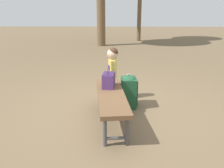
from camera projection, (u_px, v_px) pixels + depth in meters
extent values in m
plane|color=brown|center=(115.00, 110.00, 4.19)|extent=(40.00, 40.00, 0.00)
cube|color=brown|center=(111.00, 96.00, 3.65)|extent=(1.64, 0.58, 0.06)
cylinder|color=#47474C|center=(100.00, 94.00, 4.37)|extent=(0.05, 0.05, 0.39)
cylinder|color=#47474C|center=(116.00, 94.00, 4.40)|extent=(0.05, 0.05, 0.39)
cylinder|color=#47474C|center=(105.00, 132.00, 3.04)|extent=(0.05, 0.05, 0.39)
cylinder|color=#47474C|center=(127.00, 131.00, 3.06)|extent=(0.05, 0.05, 0.39)
cylinder|color=#47474C|center=(108.00, 99.00, 4.41)|extent=(0.07, 0.28, 0.04)
cylinder|color=#47474C|center=(116.00, 138.00, 3.08)|extent=(0.07, 0.28, 0.04)
cube|color=#4C2D66|center=(109.00, 80.00, 3.92)|extent=(0.33, 0.20, 0.22)
cube|color=#39224C|center=(109.00, 74.00, 3.89)|extent=(0.30, 0.21, 0.02)
torus|color=#4C2D66|center=(109.00, 71.00, 3.88)|extent=(0.20, 0.03, 0.20)
cylinder|color=#E5B2C6|center=(112.00, 89.00, 4.60)|extent=(0.08, 0.08, 0.42)
cylinder|color=#E5B2C6|center=(113.00, 88.00, 4.69)|extent=(0.08, 0.08, 0.42)
ellipsoid|color=white|center=(111.00, 98.00, 4.66)|extent=(0.07, 0.10, 0.04)
ellipsoid|color=white|center=(112.00, 97.00, 4.76)|extent=(0.07, 0.10, 0.04)
cube|color=#E5CC66|center=(113.00, 69.00, 4.53)|extent=(0.18, 0.16, 0.36)
cylinder|color=#E5CC66|center=(111.00, 69.00, 4.43)|extent=(0.06, 0.06, 0.31)
cylinder|color=#E5CC66|center=(114.00, 66.00, 4.62)|extent=(0.06, 0.06, 0.31)
sphere|color=beige|center=(113.00, 54.00, 4.45)|extent=(0.20, 0.20, 0.20)
sphere|color=#3F2819|center=(113.00, 53.00, 4.44)|extent=(0.18, 0.18, 0.18)
cube|color=#1E4C2D|center=(128.00, 92.00, 4.27)|extent=(0.36, 0.27, 0.52)
ellipsoid|color=#1E4C2D|center=(129.00, 79.00, 4.20)|extent=(0.34, 0.26, 0.12)
cube|color=#13311D|center=(120.00, 97.00, 4.30)|extent=(0.25, 0.04, 0.23)
cube|color=#13311D|center=(137.00, 94.00, 4.20)|extent=(0.06, 0.03, 0.44)
cube|color=#13311D|center=(136.00, 91.00, 4.35)|extent=(0.06, 0.03, 0.44)
torus|color=#B2B2B7|center=(129.00, 76.00, 4.19)|extent=(0.02, 0.09, 0.08)
cube|color=#1E4C2D|center=(113.00, 105.00, 4.04)|extent=(0.20, 0.15, 0.28)
ellipsoid|color=#1E4C2D|center=(113.00, 97.00, 4.00)|extent=(0.19, 0.14, 0.06)
cube|color=#13311D|center=(108.00, 107.00, 4.05)|extent=(0.14, 0.03, 0.13)
cube|color=#13311D|center=(118.00, 106.00, 4.00)|extent=(0.03, 0.01, 0.24)
cube|color=#13311D|center=(117.00, 104.00, 4.09)|extent=(0.03, 0.01, 0.24)
torus|color=black|center=(113.00, 96.00, 3.99)|extent=(0.01, 0.05, 0.05)
cylinder|color=brown|center=(101.00, 3.00, 10.87)|extent=(0.39, 0.39, 3.83)
cylinder|color=brown|center=(140.00, 6.00, 12.59)|extent=(0.21, 0.21, 3.62)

